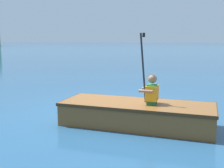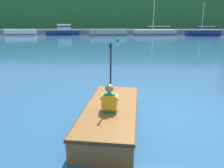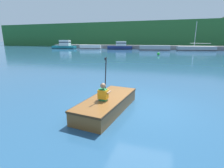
{
  "view_description": "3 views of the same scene",
  "coord_description": "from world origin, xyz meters",
  "px_view_note": "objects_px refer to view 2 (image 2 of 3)",
  "views": [
    {
      "loc": [
        -6.34,
        -1.52,
        1.67
      ],
      "look_at": [
        -1.04,
        -0.23,
        0.81
      ],
      "focal_mm": 45.0,
      "sensor_mm": 36.0,
      "label": 1
    },
    {
      "loc": [
        -0.89,
        -5.09,
        2.19
      ],
      "look_at": [
        -1.04,
        -0.23,
        0.81
      ],
      "focal_mm": 35.0,
      "sensor_mm": 36.0,
      "label": 2
    },
    {
      "loc": [
        0.89,
        -5.88,
        2.35
      ],
      "look_at": [
        -1.04,
        -0.23,
        0.81
      ],
      "focal_mm": 28.0,
      "sensor_mm": 36.0,
      "label": 3
    }
  ],
  "objects_px": {
    "moored_boat_outer_slip_west": "(108,33)",
    "moored_boat_dock_west_inner": "(21,33)",
    "moored_boat_dock_east_end": "(203,33)",
    "person_paddler": "(109,99)",
    "channel_buoy": "(118,40)",
    "rowboat_foreground": "(112,114)",
    "moored_boat_dock_center_far": "(63,31)",
    "moored_boat_dock_west_end": "(155,33)"
  },
  "relations": [
    {
      "from": "moored_boat_dock_center_far",
      "to": "person_paddler",
      "type": "xyz_separation_m",
      "value": [
        9.66,
        -35.14,
        0.04
      ]
    },
    {
      "from": "moored_boat_dock_west_end",
      "to": "moored_boat_outer_slip_west",
      "type": "xyz_separation_m",
      "value": [
        -8.09,
        -1.89,
        0.07
      ]
    },
    {
      "from": "moored_boat_outer_slip_west",
      "to": "moored_boat_dock_west_inner",
      "type": "bearing_deg",
      "value": 177.98
    },
    {
      "from": "moored_boat_dock_west_inner",
      "to": "rowboat_foreground",
      "type": "relative_size",
      "value": 1.67
    },
    {
      "from": "channel_buoy",
      "to": "moored_boat_dock_west_inner",
      "type": "bearing_deg",
      "value": 144.85
    },
    {
      "from": "channel_buoy",
      "to": "moored_boat_dock_west_end",
      "type": "bearing_deg",
      "value": 63.93
    },
    {
      "from": "channel_buoy",
      "to": "moored_boat_dock_center_far",
      "type": "bearing_deg",
      "value": 126.4
    },
    {
      "from": "moored_boat_outer_slip_west",
      "to": "person_paddler",
      "type": "height_order",
      "value": "person_paddler"
    },
    {
      "from": "moored_boat_dock_west_inner",
      "to": "rowboat_foreground",
      "type": "xyz_separation_m",
      "value": [
        16.68,
        -33.42,
        -0.22
      ]
    },
    {
      "from": "moored_boat_dock_west_end",
      "to": "channel_buoy",
      "type": "distance_m",
      "value": 14.59
    },
    {
      "from": "moored_boat_dock_west_inner",
      "to": "channel_buoy",
      "type": "bearing_deg",
      "value": -35.15
    },
    {
      "from": "moored_boat_dock_west_end",
      "to": "moored_boat_dock_center_far",
      "type": "xyz_separation_m",
      "value": [
        -16.1,
        0.04,
        0.24
      ]
    },
    {
      "from": "moored_boat_dock_west_inner",
      "to": "person_paddler",
      "type": "distance_m",
      "value": 37.63
    },
    {
      "from": "moored_boat_dock_west_inner",
      "to": "person_paddler",
      "type": "bearing_deg",
      "value": -63.73
    },
    {
      "from": "moored_boat_dock_center_far",
      "to": "moored_boat_dock_east_end",
      "type": "bearing_deg",
      "value": -4.97
    },
    {
      "from": "rowboat_foreground",
      "to": "moored_boat_dock_center_far",
      "type": "bearing_deg",
      "value": 105.55
    },
    {
      "from": "moored_boat_dock_east_end",
      "to": "moored_boat_outer_slip_west",
      "type": "xyz_separation_m",
      "value": [
        -15.58,
        0.12,
        0.07
      ]
    },
    {
      "from": "moored_boat_outer_slip_west",
      "to": "channel_buoy",
      "type": "xyz_separation_m",
      "value": [
        1.68,
        -11.22,
        -0.29
      ]
    },
    {
      "from": "moored_boat_dock_west_inner",
      "to": "moored_boat_dock_east_end",
      "type": "distance_m",
      "value": 30.59
    },
    {
      "from": "moored_boat_dock_west_end",
      "to": "moored_boat_dock_center_far",
      "type": "distance_m",
      "value": 16.1
    },
    {
      "from": "moored_boat_dock_center_far",
      "to": "moored_boat_dock_east_end",
      "type": "height_order",
      "value": "moored_boat_dock_east_end"
    },
    {
      "from": "moored_boat_dock_west_inner",
      "to": "moored_boat_dock_east_end",
      "type": "bearing_deg",
      "value": -1.22
    },
    {
      "from": "rowboat_foreground",
      "to": "channel_buoy",
      "type": "distance_m",
      "value": 21.67
    },
    {
      "from": "moored_boat_dock_center_far",
      "to": "channel_buoy",
      "type": "distance_m",
      "value": 16.34
    },
    {
      "from": "moored_boat_dock_west_inner",
      "to": "person_paddler",
      "type": "height_order",
      "value": "person_paddler"
    },
    {
      "from": "moored_boat_dock_east_end",
      "to": "moored_boat_dock_center_far",
      "type": "bearing_deg",
      "value": 175.03
    },
    {
      "from": "moored_boat_dock_west_end",
      "to": "person_paddler",
      "type": "height_order",
      "value": "moored_boat_dock_west_end"
    },
    {
      "from": "moored_boat_dock_west_end",
      "to": "moored_boat_dock_west_inner",
      "type": "xyz_separation_m",
      "value": [
        -23.09,
        -1.36,
        0.05
      ]
    },
    {
      "from": "moored_boat_outer_slip_west",
      "to": "rowboat_foreground",
      "type": "bearing_deg",
      "value": -87.08
    },
    {
      "from": "moored_boat_dock_center_far",
      "to": "rowboat_foreground",
      "type": "distance_m",
      "value": 36.14
    },
    {
      "from": "moored_boat_dock_west_inner",
      "to": "moored_boat_dock_center_far",
      "type": "xyz_separation_m",
      "value": [
        6.99,
        1.4,
        0.2
      ]
    },
    {
      "from": "moored_boat_dock_east_end",
      "to": "moored_boat_dock_west_end",
      "type": "bearing_deg",
      "value": 164.97
    },
    {
      "from": "moored_boat_outer_slip_west",
      "to": "person_paddler",
      "type": "bearing_deg",
      "value": -87.16
    },
    {
      "from": "moored_boat_dock_west_inner",
      "to": "moored_boat_outer_slip_west",
      "type": "height_order",
      "value": "moored_boat_outer_slip_west"
    },
    {
      "from": "rowboat_foreground",
      "to": "channel_buoy",
      "type": "relative_size",
      "value": 4.33
    },
    {
      "from": "moored_boat_dock_west_inner",
      "to": "channel_buoy",
      "type": "xyz_separation_m",
      "value": [
        16.68,
        -11.75,
        -0.26
      ]
    },
    {
      "from": "moored_boat_dock_west_end",
      "to": "moored_boat_dock_west_inner",
      "type": "bearing_deg",
      "value": -176.63
    },
    {
      "from": "moored_boat_dock_center_far",
      "to": "person_paddler",
      "type": "relative_size",
      "value": 4.47
    },
    {
      "from": "moored_boat_dock_center_far",
      "to": "rowboat_foreground",
      "type": "relative_size",
      "value": 1.92
    },
    {
      "from": "moored_boat_dock_west_end",
      "to": "channel_buoy",
      "type": "bearing_deg",
      "value": -116.07
    },
    {
      "from": "moored_boat_outer_slip_west",
      "to": "moored_boat_dock_center_far",
      "type": "bearing_deg",
      "value": 166.47
    },
    {
      "from": "person_paddler",
      "to": "channel_buoy",
      "type": "distance_m",
      "value": 22.0
    }
  ]
}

